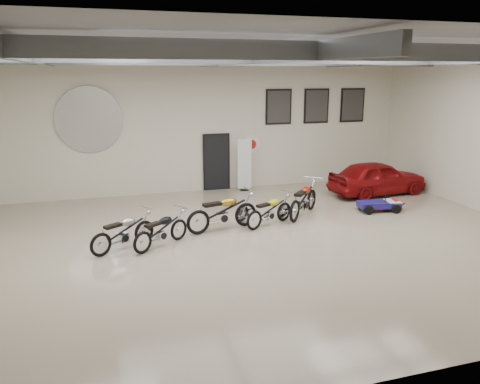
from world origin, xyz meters
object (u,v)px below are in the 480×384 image
object	(u,v)px
banner_stand	(244,165)
motorcycle_black	(161,229)
motorcycle_gold	(222,211)
go_kart	(383,202)
motorcycle_silver	(123,231)
motorcycle_red	(304,199)
vintage_car	(377,178)
motorcycle_yellow	(270,210)

from	to	relation	value
banner_stand	motorcycle_black	world-z (taller)	banner_stand
banner_stand	motorcycle_gold	bearing A→B (deg)	-106.90
banner_stand	go_kart	xyz separation A→B (m)	(3.50, -3.93, -0.67)
motorcycle_silver	motorcycle_red	distance (m)	5.74
motorcycle_gold	go_kart	xyz separation A→B (m)	(5.49, 0.32, -0.27)
motorcycle_red	vintage_car	xyz separation A→B (m)	(3.73, 1.68, 0.08)
motorcycle_black	vintage_car	size ratio (longest dim) A/B	0.49
go_kart	vintage_car	distance (m)	2.24
motorcycle_yellow	go_kart	world-z (taller)	motorcycle_yellow
banner_stand	motorcycle_black	distance (m)	6.37
go_kart	vintage_car	size ratio (longest dim) A/B	0.45
motorcycle_yellow	motorcycle_gold	bearing A→B (deg)	154.84
motorcycle_red	motorcycle_yellow	bearing A→B (deg)	158.47
banner_stand	vintage_car	xyz separation A→B (m)	(4.52, -1.97, -0.34)
motorcycle_black	motorcycle_red	bearing A→B (deg)	-18.14
motorcycle_black	motorcycle_yellow	bearing A→B (deg)	-21.04
motorcycle_red	vintage_car	bearing A→B (deg)	-20.77
banner_stand	motorcycle_silver	world-z (taller)	banner_stand
motorcycle_gold	motorcycle_red	bearing A→B (deg)	-0.32
vintage_car	go_kart	bearing A→B (deg)	147.29
motorcycle_yellow	motorcycle_red	size ratio (longest dim) A/B	0.84
motorcycle_red	vintage_car	world-z (taller)	vintage_car
motorcycle_gold	motorcycle_yellow	bearing A→B (deg)	-11.99
motorcycle_yellow	motorcycle_red	distance (m)	1.47
vintage_car	banner_stand	bearing A→B (deg)	61.21
banner_stand	motorcycle_red	size ratio (longest dim) A/B	0.91
motorcycle_black	motorcycle_gold	world-z (taller)	motorcycle_gold
go_kart	motorcycle_black	bearing A→B (deg)	-161.87
banner_stand	vintage_car	world-z (taller)	banner_stand
motorcycle_yellow	motorcycle_red	bearing A→B (deg)	-2.13
banner_stand	motorcycle_yellow	bearing A→B (deg)	-89.31
motorcycle_silver	go_kart	size ratio (longest dim) A/B	1.13
banner_stand	motorcycle_silver	xyz separation A→B (m)	(-4.79, -4.97, -0.49)
vintage_car	motorcycle_gold	bearing A→B (deg)	104.14
motorcycle_yellow	go_kart	bearing A→B (deg)	-21.31
go_kart	motorcycle_gold	bearing A→B (deg)	-167.23
banner_stand	vintage_car	distance (m)	4.94
motorcycle_silver	motorcycle_yellow	size ratio (longest dim) A/B	1.04
motorcycle_gold	motorcycle_yellow	xyz separation A→B (m)	(1.43, 0.01, -0.10)
motorcycle_black	motorcycle_yellow	world-z (taller)	same
motorcycle_silver	motorcycle_gold	xyz separation A→B (m)	(2.80, 0.71, 0.08)
banner_stand	motorcycle_red	bearing A→B (deg)	-69.63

